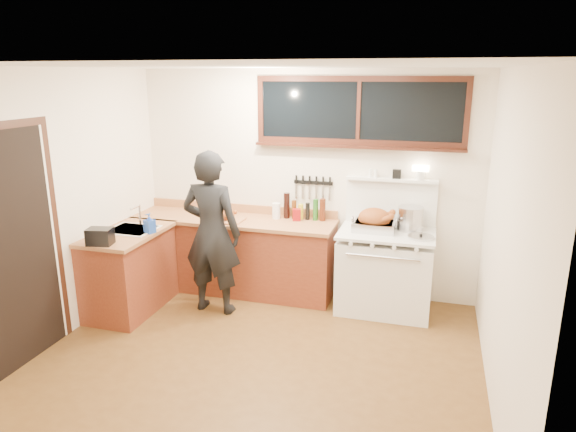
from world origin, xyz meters
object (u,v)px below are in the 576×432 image
(cutting_board, at_px, (226,217))
(man, at_px, (212,233))
(vintage_stove, at_px, (385,269))
(roast_turkey, at_px, (375,221))

(cutting_board, bearing_deg, man, -86.89)
(vintage_stove, xyz_separation_m, cutting_board, (-1.83, -0.10, 0.49))
(man, bearing_deg, vintage_stove, 17.08)
(man, relative_size, cutting_board, 4.39)
(cutting_board, bearing_deg, roast_turkey, 3.53)
(cutting_board, xyz_separation_m, roast_turkey, (1.69, 0.10, 0.05))
(vintage_stove, distance_m, cutting_board, 1.90)
(vintage_stove, xyz_separation_m, roast_turkey, (-0.14, -0.00, 0.54))
(roast_turkey, bearing_deg, man, -161.62)
(vintage_stove, height_order, roast_turkey, vintage_stove)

